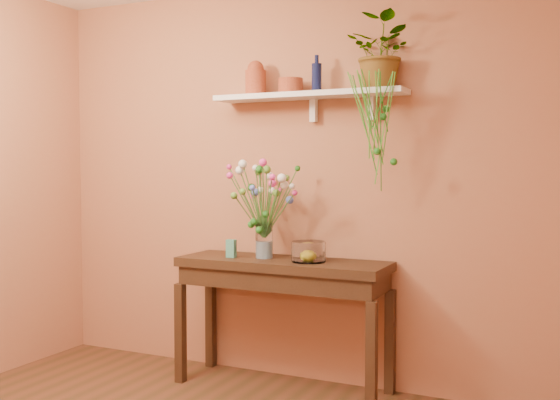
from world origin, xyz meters
TOP-DOWN VIEW (x-y plane):
  - room at (0.00, 0.00)m, footprint 4.04×4.04m
  - sideboard at (-0.08, 1.76)m, footprint 1.40×0.45m
  - wall_shelf at (0.06, 1.87)m, footprint 1.30×0.24m
  - terracotta_jug at (-0.34, 1.87)m, footprint 0.17×0.17m
  - terracotta_pot at (-0.07, 1.86)m, footprint 0.21×0.21m
  - blue_bottle at (0.11, 1.87)m, footprint 0.07×0.07m
  - spider_plant at (0.54, 1.90)m, footprint 0.50×0.46m
  - plant_fronds at (0.57, 1.74)m, footprint 0.30×0.29m
  - glass_vase at (-0.22, 1.76)m, footprint 0.11×0.11m
  - bouquet at (-0.22, 1.75)m, footprint 0.51×0.46m
  - glass_bowl at (0.12, 1.73)m, footprint 0.22×0.22m
  - lemon at (0.12, 1.72)m, footprint 0.08×0.08m
  - carton at (-0.43, 1.69)m, footprint 0.06×0.05m

SIDE VIEW (x-z plane):
  - sideboard at x=-0.08m, z-range 0.30..1.15m
  - lemon at x=0.12m, z-range 0.85..0.93m
  - carton at x=-0.43m, z-range 0.85..0.97m
  - glass_bowl at x=0.12m, z-range 0.84..0.98m
  - glass_vase at x=-0.22m, z-range 0.83..1.07m
  - bouquet at x=-0.22m, z-range 1.04..1.56m
  - room at x=0.00m, z-range 0.00..2.70m
  - plant_fronds at x=0.57m, z-range 1.35..2.07m
  - wall_shelf at x=0.06m, z-range 1.82..2.01m
  - terracotta_pot at x=-0.07m, z-range 1.94..2.04m
  - blue_bottle at x=0.11m, z-range 1.92..2.15m
  - terracotta_jug at x=-0.34m, z-range 1.93..2.17m
  - spider_plant at x=0.54m, z-range 1.94..2.39m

